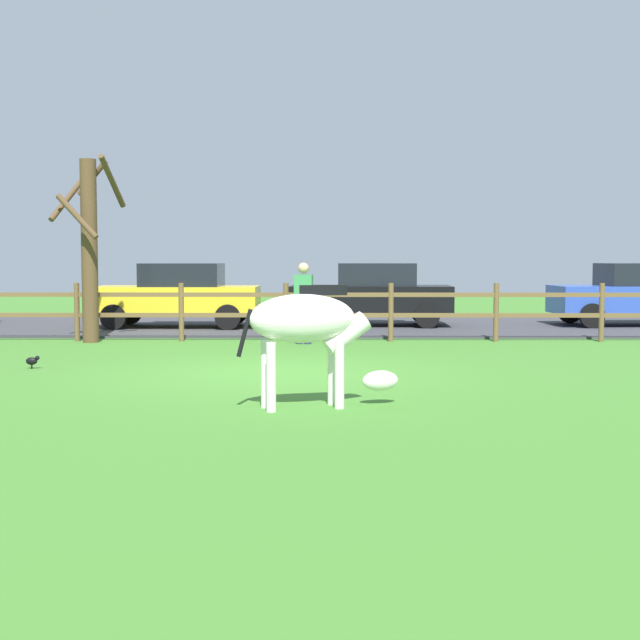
{
  "coord_description": "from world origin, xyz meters",
  "views": [
    {
      "loc": [
        0.81,
        -13.06,
        1.7
      ],
      "look_at": [
        0.66,
        0.87,
        0.73
      ],
      "focal_mm": 48.94,
      "sensor_mm": 36.0,
      "label": 1
    }
  ],
  "objects_px": {
    "bare_tree": "(89,243)",
    "parked_car_yellow": "(178,295)",
    "visitor_near_fence": "(304,299)",
    "crow_on_grass": "(32,361)",
    "parked_car_blue": "(636,294)",
    "parked_car_black": "(372,294)",
    "zebra": "(310,328)"
  },
  "relations": [
    {
      "from": "bare_tree",
      "to": "parked_car_black",
      "type": "height_order",
      "value": "bare_tree"
    },
    {
      "from": "bare_tree",
      "to": "parked_car_yellow",
      "type": "bearing_deg",
      "value": 70.79
    },
    {
      "from": "zebra",
      "to": "parked_car_yellow",
      "type": "bearing_deg",
      "value": 107.06
    },
    {
      "from": "bare_tree",
      "to": "crow_on_grass",
      "type": "xyz_separation_m",
      "value": [
        0.28,
        -4.34,
        -1.9
      ]
    },
    {
      "from": "bare_tree",
      "to": "parked_car_blue",
      "type": "relative_size",
      "value": 0.93
    },
    {
      "from": "bare_tree",
      "to": "parked_car_black",
      "type": "relative_size",
      "value": 0.93
    },
    {
      "from": "parked_car_black",
      "to": "parked_car_blue",
      "type": "distance_m",
      "value": 6.61
    },
    {
      "from": "crow_on_grass",
      "to": "zebra",
      "type": "bearing_deg",
      "value": -38.75
    },
    {
      "from": "zebra",
      "to": "parked_car_blue",
      "type": "relative_size",
      "value": 0.46
    },
    {
      "from": "bare_tree",
      "to": "crow_on_grass",
      "type": "relative_size",
      "value": 17.55
    },
    {
      "from": "bare_tree",
      "to": "visitor_near_fence",
      "type": "height_order",
      "value": "bare_tree"
    },
    {
      "from": "zebra",
      "to": "visitor_near_fence",
      "type": "bearing_deg",
      "value": 92.23
    },
    {
      "from": "bare_tree",
      "to": "zebra",
      "type": "bearing_deg",
      "value": -59.26
    },
    {
      "from": "visitor_near_fence",
      "to": "parked_car_black",
      "type": "bearing_deg",
      "value": 69.74
    },
    {
      "from": "parked_car_yellow",
      "to": "parked_car_black",
      "type": "bearing_deg",
      "value": 6.71
    },
    {
      "from": "bare_tree",
      "to": "parked_car_yellow",
      "type": "relative_size",
      "value": 0.94
    },
    {
      "from": "parked_car_yellow",
      "to": "crow_on_grass",
      "type": "bearing_deg",
      "value": -96.79
    },
    {
      "from": "bare_tree",
      "to": "zebra",
      "type": "xyz_separation_m",
      "value": [
        4.69,
        -7.88,
        -1.1
      ]
    },
    {
      "from": "parked_car_yellow",
      "to": "parked_car_blue",
      "type": "height_order",
      "value": "same"
    },
    {
      "from": "crow_on_grass",
      "to": "bare_tree",
      "type": "bearing_deg",
      "value": 93.65
    },
    {
      "from": "bare_tree",
      "to": "zebra",
      "type": "relative_size",
      "value": 2.0
    },
    {
      "from": "zebra",
      "to": "parked_car_black",
      "type": "bearing_deg",
      "value": 83.79
    },
    {
      "from": "visitor_near_fence",
      "to": "parked_car_blue",
      "type": "bearing_deg",
      "value": 28.19
    },
    {
      "from": "crow_on_grass",
      "to": "visitor_near_fence",
      "type": "relative_size",
      "value": 0.13
    },
    {
      "from": "visitor_near_fence",
      "to": "bare_tree",
      "type": "bearing_deg",
      "value": 176.21
    },
    {
      "from": "parked_car_yellow",
      "to": "bare_tree",
      "type": "bearing_deg",
      "value": -109.21
    },
    {
      "from": "parked_car_black",
      "to": "parked_car_blue",
      "type": "xyz_separation_m",
      "value": [
        6.61,
        0.08,
        0.0
      ]
    },
    {
      "from": "zebra",
      "to": "crow_on_grass",
      "type": "height_order",
      "value": "zebra"
    },
    {
      "from": "parked_car_blue",
      "to": "parked_car_yellow",
      "type": "bearing_deg",
      "value": -176.76
    },
    {
      "from": "bare_tree",
      "to": "parked_car_black",
      "type": "bearing_deg",
      "value": 33.91
    },
    {
      "from": "crow_on_grass",
      "to": "parked_car_blue",
      "type": "distance_m",
      "value": 14.96
    },
    {
      "from": "bare_tree",
      "to": "visitor_near_fence",
      "type": "relative_size",
      "value": 2.3
    }
  ]
}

